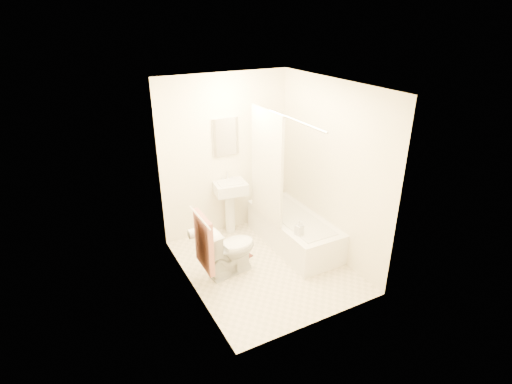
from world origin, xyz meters
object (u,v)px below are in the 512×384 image
sink (230,205)px  bath_mat (230,257)px  toilet (230,249)px  soap_bottle (299,228)px  bathtub (294,230)px

sink → bath_mat: 0.86m
toilet → bath_mat: size_ratio=1.35×
sink → soap_bottle: size_ratio=4.44×
bathtub → bath_mat: 1.02m
sink → soap_bottle: 1.29m
bath_mat → soap_bottle: bearing=-35.5°
toilet → bathtub: bearing=-88.5°
sink → bathtub: sink is taller
bath_mat → toilet: bearing=-112.6°
bathtub → toilet: bearing=-170.1°
toilet → bath_mat: 0.47m
sink → bath_mat: (-0.33, -0.66, -0.45)m
bathtub → sink: bearing=131.1°
bath_mat → sink: bearing=63.6°
bathtub → bath_mat: bathtub is taller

